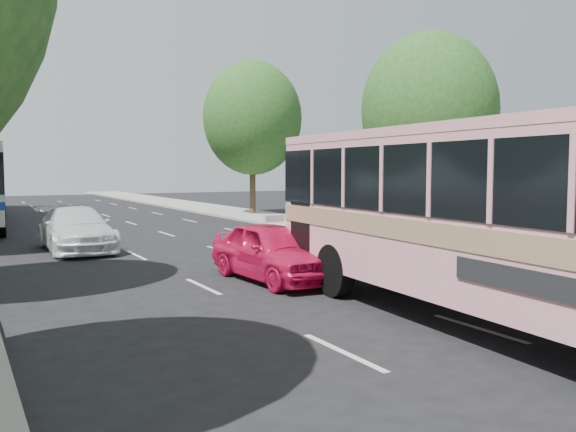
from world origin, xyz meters
TOP-DOWN VIEW (x-y plane):
  - ground at (0.00, 0.00)m, footprint 120.00×120.00m
  - sidewalk_right at (8.50, 20.00)m, footprint 4.00×90.00m
  - tree_right_near at (8.78, 7.94)m, footprint 5.10×5.10m
  - tree_right_far at (9.08, 23.94)m, footprint 6.00×6.00m
  - pink_bus at (1.30, -1.95)m, footprint 3.60×11.47m
  - pink_taxi at (-0.03, 3.93)m, footprint 1.96×4.46m
  - white_pickup at (-3.41, 12.26)m, footprint 2.13×5.20m
  - taxi_roof_sign at (-0.03, 3.93)m, footprint 0.56×0.20m

SIDE VIEW (x-z plane):
  - ground at x=0.00m, z-range 0.00..0.00m
  - sidewalk_right at x=8.50m, z-range 0.00..0.12m
  - pink_taxi at x=-0.03m, z-range 0.00..1.49m
  - white_pickup at x=-3.41m, z-range 0.00..1.51m
  - taxi_roof_sign at x=-0.03m, z-range 1.49..1.67m
  - pink_bus at x=1.30m, z-range 0.44..4.05m
  - tree_right_near at x=8.78m, z-range 1.23..9.18m
  - tree_right_far at x=9.08m, z-range 1.45..10.80m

